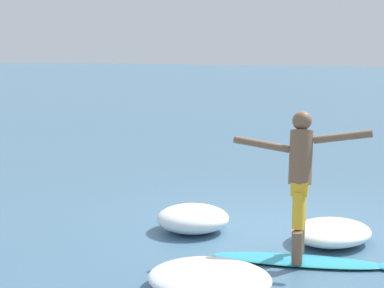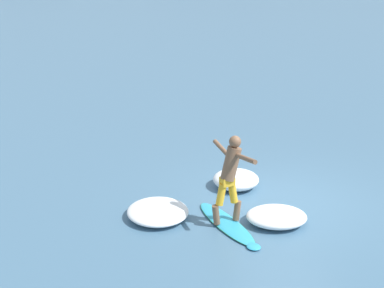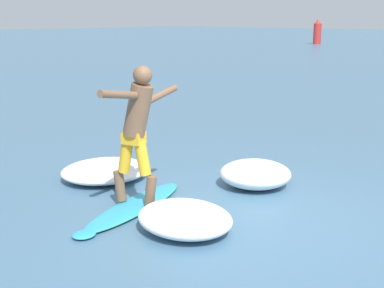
# 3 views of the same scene
# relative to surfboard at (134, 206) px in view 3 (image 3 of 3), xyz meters

# --- Properties ---
(ground_plane) EXTENTS (200.00, 200.00, 0.00)m
(ground_plane) POSITION_rel_surfboard_xyz_m (1.41, 0.89, -0.03)
(ground_plane) COLOR #456C89
(surfboard) EXTENTS (1.10, 2.28, 0.20)m
(surfboard) POSITION_rel_surfboard_xyz_m (0.00, 0.00, 0.00)
(surfboard) COLOR #2FA3CA
(surfboard) RESTS_ON ground
(surfer) EXTENTS (0.74, 1.62, 1.80)m
(surfer) POSITION_rel_surfboard_xyz_m (0.05, 0.05, 1.09)
(surfer) COLOR brown
(surfer) RESTS_ON surfboard
(channel_marker_buoy) EXTENTS (0.72, 0.72, 2.30)m
(channel_marker_buoy) POSITION_rel_surfboard_xyz_m (-21.75, 39.98, 1.02)
(channel_marker_buoy) COLOR red
(channel_marker_buoy) RESTS_ON ground
(wave_foam_at_tail) EXTENTS (1.35, 1.20, 0.30)m
(wave_foam_at_tail) POSITION_rel_surfboard_xyz_m (0.99, -0.05, 0.12)
(wave_foam_at_tail) COLOR white
(wave_foam_at_tail) RESTS_ON ground
(wave_foam_at_nose) EXTENTS (1.41, 1.41, 0.38)m
(wave_foam_at_nose) POSITION_rel_surfboard_xyz_m (0.55, 1.85, 0.16)
(wave_foam_at_nose) COLOR white
(wave_foam_at_nose) RESTS_ON ground
(wave_foam_beside) EXTENTS (1.29, 1.41, 0.26)m
(wave_foam_beside) POSITION_rel_surfboard_xyz_m (-1.34, 0.54, 0.10)
(wave_foam_beside) COLOR white
(wave_foam_beside) RESTS_ON ground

